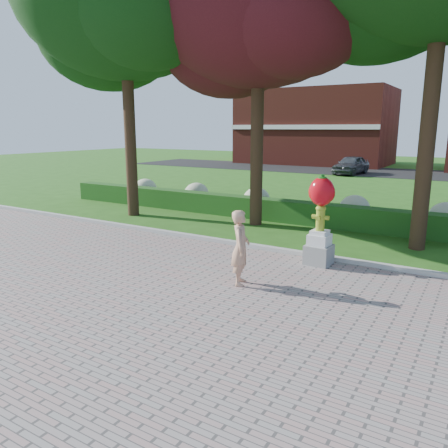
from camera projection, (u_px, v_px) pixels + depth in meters
name	position (u px, v px, depth m)	size (l,w,h in m)	color
ground	(212.00, 283.00, 9.83)	(100.00, 100.00, 0.00)	#255515
walkway	(66.00, 361.00, 6.49)	(40.00, 14.00, 0.04)	gray
curb	(270.00, 249.00, 12.32)	(40.00, 0.18, 0.15)	#ADADA5
lawn_hedge	(318.00, 214.00, 15.58)	(24.00, 0.70, 0.80)	#1E4714
hydrangea_row	(343.00, 207.00, 16.09)	(20.10, 1.10, 0.99)	#A1A57E
street	(412.00, 174.00, 33.17)	(50.00, 8.00, 0.02)	black
building_left	(315.00, 127.00, 42.51)	(14.00, 8.00, 7.00)	maroon
tree_far_left	(123.00, 1.00, 15.98)	(9.00, 7.68, 11.66)	black
tree_mid_left	(257.00, 8.00, 14.40)	(8.25, 7.04, 10.69)	black
hydrant_sculpture	(320.00, 218.00, 10.84)	(0.66, 0.64, 2.27)	gray
woman	(241.00, 248.00, 9.50)	(0.61, 0.40, 1.66)	tan
parked_car	(351.00, 165.00, 32.72)	(1.64, 4.08, 1.39)	#3C3F44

